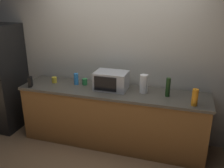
# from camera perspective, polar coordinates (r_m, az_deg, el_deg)

# --- Properties ---
(ground_plane) EXTENTS (8.00, 8.00, 0.00)m
(ground_plane) POSITION_cam_1_polar(r_m,az_deg,el_deg) (3.74, -1.88, -16.62)
(ground_plane) COLOR #93704C
(back_wall) EXTENTS (6.40, 0.10, 2.70)m
(back_wall) POSITION_cam_1_polar(r_m,az_deg,el_deg) (3.88, 1.80, 6.85)
(back_wall) COLOR beige
(back_wall) RESTS_ON ground_plane
(counter_run) EXTENTS (2.84, 0.64, 0.90)m
(counter_run) POSITION_cam_1_polar(r_m,az_deg,el_deg) (3.82, 0.00, -7.75)
(counter_run) COLOR brown
(counter_run) RESTS_ON ground_plane
(microwave) EXTENTS (0.48, 0.35, 0.27)m
(microwave) POSITION_cam_1_polar(r_m,az_deg,el_deg) (3.64, -0.18, 0.80)
(microwave) COLOR #B7BABF
(microwave) RESTS_ON counter_run
(paper_towel_roll) EXTENTS (0.12, 0.12, 0.27)m
(paper_towel_roll) POSITION_cam_1_polar(r_m,az_deg,el_deg) (3.54, 7.45, 0.04)
(paper_towel_roll) COLOR white
(paper_towel_roll) RESTS_ON counter_run
(cordless_phone) EXTENTS (0.09, 0.12, 0.15)m
(cordless_phone) POSITION_cam_1_polar(r_m,az_deg,el_deg) (3.98, -18.57, 0.49)
(cordless_phone) COLOR black
(cordless_phone) RESTS_ON counter_run
(bottle_spray_cleaner) EXTENTS (0.07, 0.07, 0.18)m
(bottle_spray_cleaner) POSITION_cam_1_polar(r_m,az_deg,el_deg) (3.89, -8.39, 1.17)
(bottle_spray_cleaner) COLOR #338CE5
(bottle_spray_cleaner) RESTS_ON counter_run
(bottle_wine) EXTENTS (0.06, 0.06, 0.27)m
(bottle_wine) POSITION_cam_1_polar(r_m,az_deg,el_deg) (3.47, 12.96, -0.74)
(bottle_wine) COLOR #1E3F19
(bottle_wine) RESTS_ON counter_run
(bottle_dish_soap) EXTENTS (0.08, 0.08, 0.22)m
(bottle_dish_soap) POSITION_cam_1_polar(r_m,az_deg,el_deg) (3.28, 18.82, -2.98)
(bottle_dish_soap) COLOR orange
(bottle_dish_soap) RESTS_ON counter_run
(mug_yellow) EXTENTS (0.08, 0.08, 0.09)m
(mug_yellow) POSITION_cam_1_polar(r_m,az_deg,el_deg) (4.06, -13.35, 0.95)
(mug_yellow) COLOR yellow
(mug_yellow) RESTS_ON counter_run
(mug_green) EXTENTS (0.08, 0.08, 0.10)m
(mug_green) POSITION_cam_1_polar(r_m,az_deg,el_deg) (3.88, -6.40, 0.55)
(mug_green) COLOR #2D8C47
(mug_green) RESTS_ON counter_run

